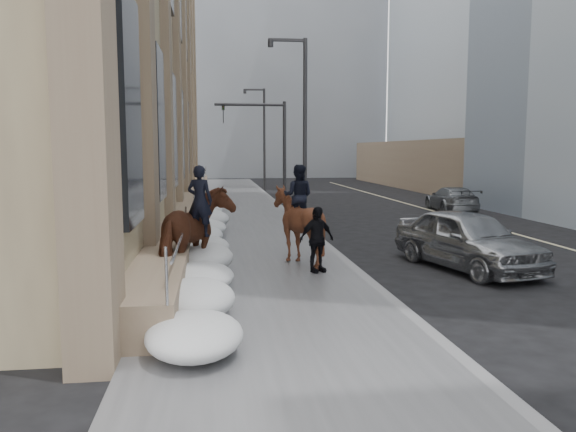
{
  "coord_description": "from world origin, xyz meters",
  "views": [
    {
      "loc": [
        -1.06,
        -10.44,
        3.24
      ],
      "look_at": [
        0.64,
        2.5,
        1.7
      ],
      "focal_mm": 35.0,
      "sensor_mm": 36.0,
      "label": 1
    }
  ],
  "objects_px": {
    "pedestrian": "(317,239)",
    "car_grey": "(452,199)",
    "mounted_horse_right": "(298,222)",
    "car_silver": "(467,239)",
    "mounted_horse_left": "(196,232)"
  },
  "relations": [
    {
      "from": "mounted_horse_right",
      "to": "car_silver",
      "type": "distance_m",
      "value": 4.64
    },
    {
      "from": "mounted_horse_left",
      "to": "car_silver",
      "type": "xyz_separation_m",
      "value": [
        7.25,
        0.81,
        -0.45
      ]
    },
    {
      "from": "mounted_horse_right",
      "to": "car_silver",
      "type": "xyz_separation_m",
      "value": [
        4.55,
        -0.82,
        -0.45
      ]
    },
    {
      "from": "mounted_horse_right",
      "to": "car_grey",
      "type": "bearing_deg",
      "value": -110.15
    },
    {
      "from": "car_grey",
      "to": "car_silver",
      "type": "bearing_deg",
      "value": 73.08
    },
    {
      "from": "mounted_horse_right",
      "to": "car_silver",
      "type": "height_order",
      "value": "mounted_horse_right"
    },
    {
      "from": "mounted_horse_right",
      "to": "pedestrian",
      "type": "relative_size",
      "value": 1.61
    },
    {
      "from": "mounted_horse_left",
      "to": "pedestrian",
      "type": "xyz_separation_m",
      "value": [
        3.02,
        0.45,
        -0.31
      ]
    },
    {
      "from": "mounted_horse_left",
      "to": "car_silver",
      "type": "height_order",
      "value": "mounted_horse_left"
    },
    {
      "from": "mounted_horse_left",
      "to": "car_silver",
      "type": "distance_m",
      "value": 7.31
    },
    {
      "from": "mounted_horse_right",
      "to": "pedestrian",
      "type": "distance_m",
      "value": 1.26
    },
    {
      "from": "car_grey",
      "to": "pedestrian",
      "type": "bearing_deg",
      "value": 60.49
    },
    {
      "from": "pedestrian",
      "to": "car_grey",
      "type": "height_order",
      "value": "pedestrian"
    },
    {
      "from": "pedestrian",
      "to": "car_silver",
      "type": "bearing_deg",
      "value": -17.77
    },
    {
      "from": "mounted_horse_left",
      "to": "mounted_horse_right",
      "type": "relative_size",
      "value": 1.05
    }
  ]
}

